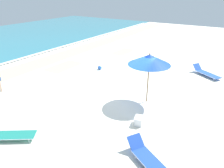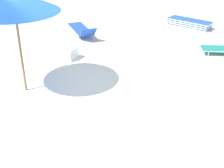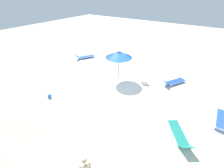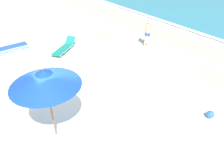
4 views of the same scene
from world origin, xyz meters
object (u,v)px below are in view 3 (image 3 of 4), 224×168
object	(u,v)px
beach_ball	(49,96)
cooler_box	(144,82)
beach_umbrella	(119,54)
sun_lounger_beside_umbrella	(174,82)
sun_lounger_near_water_left	(85,56)
sun_lounger_under_umbrella	(179,135)
lounger_stack	(222,120)

from	to	relation	value
beach_ball	cooler_box	bearing A→B (deg)	-131.48
beach_umbrella	sun_lounger_beside_umbrella	bearing A→B (deg)	-154.82
beach_umbrella	sun_lounger_near_water_left	world-z (taller)	beach_umbrella
beach_umbrella	sun_lounger_under_umbrella	size ratio (longest dim) A/B	1.28
beach_ball	cooler_box	distance (m)	7.60
sun_lounger_beside_umbrella	sun_lounger_near_water_left	size ratio (longest dim) A/B	1.03
sun_lounger_under_umbrella	sun_lounger_beside_umbrella	world-z (taller)	sun_lounger_under_umbrella
beach_umbrella	sun_lounger_near_water_left	bearing A→B (deg)	-18.52
sun_lounger_under_umbrella	cooler_box	size ratio (longest dim) A/B	3.68
sun_lounger_beside_umbrella	sun_lounger_near_water_left	xyz separation A→B (m)	(10.07, 0.06, 0.00)
beach_umbrella	lounger_stack	xyz separation A→B (m)	(-7.85, 0.86, -2.19)
sun_lounger_beside_umbrella	beach_ball	size ratio (longest dim) A/B	7.41
lounger_stack	beach_umbrella	bearing A→B (deg)	-6.09
beach_umbrella	sun_lounger_under_umbrella	bearing A→B (deg)	150.25
sun_lounger_beside_umbrella	sun_lounger_near_water_left	world-z (taller)	sun_lounger_near_water_left
sun_lounger_beside_umbrella	cooler_box	world-z (taller)	sun_lounger_beside_umbrella
beach_umbrella	lounger_stack	size ratio (longest dim) A/B	1.43
sun_lounger_beside_umbrella	beach_ball	xyz separation A→B (m)	(7.09, 7.11, -0.06)
beach_umbrella	cooler_box	world-z (taller)	beach_umbrella
sun_lounger_under_umbrella	beach_ball	distance (m)	8.97
cooler_box	beach_ball	bearing A→B (deg)	-145.82
sun_lounger_near_water_left	beach_ball	xyz separation A→B (m)	(-2.98, 7.05, -0.06)
beach_umbrella	beach_ball	bearing A→B (deg)	61.08
lounger_stack	sun_lounger_beside_umbrella	world-z (taller)	sun_lounger_beside_umbrella
lounger_stack	beach_ball	size ratio (longest dim) A/B	6.23
sun_lounger_near_water_left	cooler_box	xyz separation A→B (m)	(-8.02, 1.35, -0.03)
sun_lounger_under_umbrella	beach_ball	bearing A→B (deg)	-23.56
sun_lounger_near_water_left	beach_ball	size ratio (longest dim) A/B	7.19
beach_umbrella	cooler_box	xyz separation A→B (m)	(-2.22, -0.59, -2.17)
lounger_stack	sun_lounger_near_water_left	world-z (taller)	sun_lounger_near_water_left
lounger_stack	sun_lounger_under_umbrella	size ratio (longest dim) A/B	0.90
beach_umbrella	sun_lounger_under_umbrella	distance (m)	7.23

